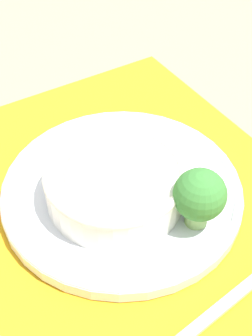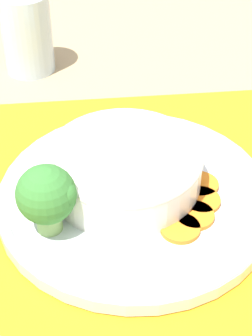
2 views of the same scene
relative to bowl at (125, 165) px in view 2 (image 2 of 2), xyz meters
The scene contains 10 objects.
ground_plane 0.05m from the bowl, 121.54° to the left, with size 4.00×4.00×0.00m, color tan.
placemat 0.05m from the bowl, 121.54° to the left, with size 0.53×0.45×0.00m.
plate 0.04m from the bowl, 121.54° to the left, with size 0.30×0.30×0.02m.
bowl is the anchor object (origin of this frame).
broccoli_floret 0.10m from the bowl, 34.22° to the left, with size 0.06×0.06×0.08m.
carrot_slice_near 0.09m from the bowl, 120.97° to the left, with size 0.04×0.04×0.01m.
carrot_slice_middle 0.09m from the bowl, 136.70° to the left, with size 0.04×0.04×0.01m.
carrot_slice_far 0.09m from the bowl, 152.64° to the left, with size 0.04×0.04×0.01m.
carrot_slice_extra 0.09m from the bowl, 169.03° to the left, with size 0.04×0.04×0.01m.
water_glass 0.32m from the bowl, 71.34° to the right, with size 0.07×0.07×0.12m.
Camera 2 is at (0.07, 0.44, 0.43)m, focal length 60.00 mm.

